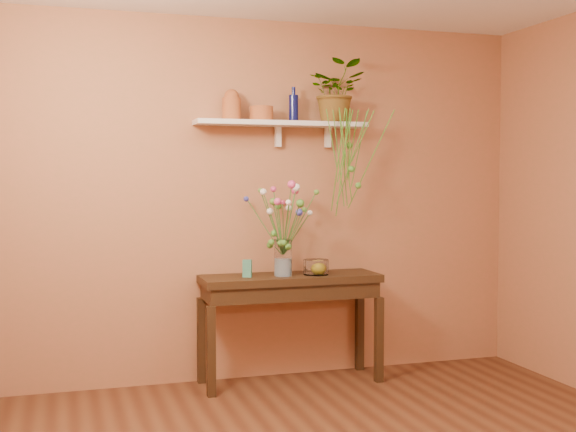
% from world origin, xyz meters
% --- Properties ---
extents(room, '(4.04, 4.04, 2.70)m').
position_xyz_m(room, '(0.00, 0.00, 1.35)').
color(room, '#55301A').
rests_on(room, ground).
extents(sideboard, '(1.32, 0.43, 0.80)m').
position_xyz_m(sideboard, '(0.09, 1.77, 0.69)').
color(sideboard, '#342112').
rests_on(sideboard, ground).
extents(wall_shelf, '(1.30, 0.24, 0.19)m').
position_xyz_m(wall_shelf, '(0.06, 1.87, 1.92)').
color(wall_shelf, white).
rests_on(wall_shelf, room).
extents(terracotta_jug, '(0.18, 0.18, 0.22)m').
position_xyz_m(terracotta_jug, '(-0.33, 1.88, 2.04)').
color(terracotta_jug, '#A2502C').
rests_on(terracotta_jug, wall_shelf).
extents(terracotta_pot, '(0.19, 0.19, 0.11)m').
position_xyz_m(terracotta_pot, '(-0.11, 1.86, 1.99)').
color(terracotta_pot, '#A2502C').
rests_on(terracotta_pot, wall_shelf).
extents(blue_bottle, '(0.09, 0.09, 0.26)m').
position_xyz_m(blue_bottle, '(0.15, 1.88, 2.04)').
color(blue_bottle, '#0A0E43').
rests_on(blue_bottle, wall_shelf).
extents(spider_plant, '(0.51, 0.47, 0.46)m').
position_xyz_m(spider_plant, '(0.48, 1.85, 2.17)').
color(spider_plant, '#448029').
rests_on(spider_plant, wall_shelf).
extents(plant_fronds, '(0.50, 0.29, 0.79)m').
position_xyz_m(plant_fronds, '(0.52, 1.68, 1.66)').
color(plant_fronds, '#448029').
rests_on(plant_fronds, wall_shelf).
extents(glass_vase, '(0.13, 0.13, 0.27)m').
position_xyz_m(glass_vase, '(0.02, 1.73, 0.92)').
color(glass_vase, white).
rests_on(glass_vase, sideboard).
extents(bouquet, '(0.48, 0.57, 0.54)m').
position_xyz_m(bouquet, '(0.02, 1.71, 1.28)').
color(bouquet, '#386B28').
rests_on(bouquet, glass_vase).
extents(glass_bowl, '(0.19, 0.19, 0.11)m').
position_xyz_m(glass_bowl, '(0.27, 1.72, 0.85)').
color(glass_bowl, white).
rests_on(glass_bowl, sideboard).
extents(lemon, '(0.09, 0.09, 0.09)m').
position_xyz_m(lemon, '(0.28, 1.71, 0.85)').
color(lemon, yellow).
rests_on(lemon, glass_bowl).
extents(carton, '(0.08, 0.07, 0.13)m').
position_xyz_m(carton, '(-0.25, 1.74, 0.87)').
color(carton, teal).
rests_on(carton, sideboard).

